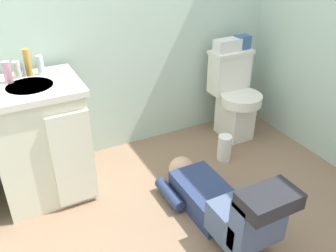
# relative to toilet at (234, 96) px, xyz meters

# --- Properties ---
(ground_plane) EXTENTS (2.94, 3.00, 0.04)m
(ground_plane) POSITION_rel_toilet_xyz_m (-0.80, -0.74, -0.39)
(ground_plane) COLOR #836650
(toilet) EXTENTS (0.36, 0.46, 0.75)m
(toilet) POSITION_rel_toilet_xyz_m (0.00, 0.00, 0.00)
(toilet) COLOR white
(toilet) RESTS_ON ground_plane
(vanity_cabinet) EXTENTS (0.60, 0.53, 0.82)m
(vanity_cabinet) POSITION_rel_toilet_xyz_m (-1.63, -0.07, 0.05)
(vanity_cabinet) COLOR silver
(vanity_cabinet) RESTS_ON ground_plane
(faucet) EXTENTS (0.02, 0.02, 0.10)m
(faucet) POSITION_rel_toilet_xyz_m (-1.63, 0.08, 0.50)
(faucet) COLOR silver
(faucet) RESTS_ON vanity_cabinet
(person_plumber) EXTENTS (0.39, 1.06, 0.52)m
(person_plumber) POSITION_rel_toilet_xyz_m (-0.74, -0.91, -0.19)
(person_plumber) COLOR navy
(person_plumber) RESTS_ON ground_plane
(tissue_box) EXTENTS (0.22, 0.11, 0.10)m
(tissue_box) POSITION_rel_toilet_xyz_m (-0.05, 0.09, 0.43)
(tissue_box) COLOR silver
(tissue_box) RESTS_ON toilet
(toiletry_bag) EXTENTS (0.12, 0.09, 0.11)m
(toiletry_bag) POSITION_rel_toilet_xyz_m (0.10, 0.09, 0.44)
(toiletry_bag) COLOR #33598C
(toiletry_bag) RESTS_ON toilet
(bottle_pink) EXTENTS (0.05, 0.05, 0.13)m
(bottle_pink) POSITION_rel_toilet_xyz_m (-1.73, 0.03, 0.52)
(bottle_pink) COLOR pink
(bottle_pink) RESTS_ON vanity_cabinet
(bottle_white) EXTENTS (0.05, 0.05, 0.11)m
(bottle_white) POSITION_rel_toilet_xyz_m (-1.67, 0.08, 0.50)
(bottle_white) COLOR white
(bottle_white) RESTS_ON vanity_cabinet
(bottle_amber) EXTENTS (0.04, 0.04, 0.18)m
(bottle_amber) POSITION_rel_toilet_xyz_m (-1.60, 0.08, 0.54)
(bottle_amber) COLOR gold
(bottle_amber) RESTS_ON vanity_cabinet
(bottle_clear) EXTENTS (0.04, 0.04, 0.12)m
(bottle_clear) POSITION_rel_toilet_xyz_m (-1.53, 0.08, 0.51)
(bottle_clear) COLOR silver
(bottle_clear) RESTS_ON vanity_cabinet
(paper_towel_roll) EXTENTS (0.11, 0.11, 0.21)m
(paper_towel_roll) POSITION_rel_toilet_xyz_m (-0.30, -0.32, -0.26)
(paper_towel_roll) COLOR white
(paper_towel_roll) RESTS_ON ground_plane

